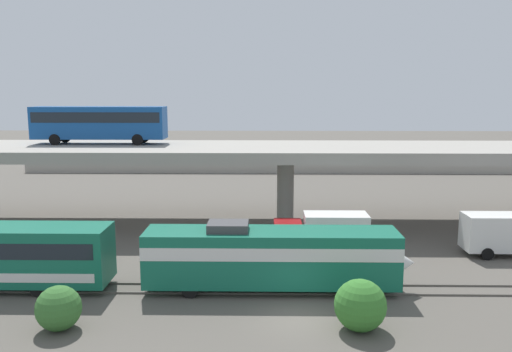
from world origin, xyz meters
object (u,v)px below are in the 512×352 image
object	(u,v)px
service_truck_west	(508,233)
parked_car_0	(394,153)
transit_bus_on_overpass	(99,121)
parked_car_5	(285,151)
parked_car_2	(449,154)
parked_car_3	(97,155)
parked_car_4	(362,152)
parked_car_1	(213,154)
train_locomotive	(284,255)
parked_car_7	(234,152)
service_truck_east	(324,233)
parked_car_6	(141,153)

from	to	relation	value
service_truck_west	parked_car_0	world-z (taller)	service_truck_west
transit_bus_on_overpass	service_truck_west	world-z (taller)	transit_bus_on_overpass
transit_bus_on_overpass	parked_car_5	size ratio (longest dim) A/B	2.81
parked_car_2	parked_car_3	world-z (taller)	same
parked_car_3	parked_car_4	world-z (taller)	same
parked_car_1	parked_car_2	world-z (taller)	same
train_locomotive	parked_car_7	bearing A→B (deg)	96.51
service_truck_east	parked_car_4	xyz separation A→B (m)	(10.98, 45.05, 0.63)
parked_car_2	train_locomotive	bearing A→B (deg)	-118.30
service_truck_west	parked_car_0	size ratio (longest dim) A/B	1.62
transit_bus_on_overpass	parked_car_6	world-z (taller)	transit_bus_on_overpass
parked_car_1	parked_car_5	size ratio (longest dim) A/B	1.00
parked_car_7	service_truck_east	bearing A→B (deg)	101.39
parked_car_1	parked_car_6	size ratio (longest dim) A/B	1.06
parked_car_0	parked_car_2	world-z (taller)	same
train_locomotive	parked_car_2	world-z (taller)	train_locomotive
parked_car_4	parked_car_0	bearing A→B (deg)	-3.89
service_truck_east	parked_car_2	size ratio (longest dim) A/B	1.47
parked_car_7	parked_car_2	bearing A→B (deg)	176.43
service_truck_east	parked_car_6	xyz separation A→B (m)	(-23.59, 43.58, 0.63)
parked_car_0	parked_car_4	xyz separation A→B (m)	(-4.97, 0.34, 0.00)
parked_car_1	parked_car_7	size ratio (longest dim) A/B	1.04
parked_car_1	parked_car_3	bearing A→B (deg)	4.40
parked_car_1	parked_car_5	world-z (taller)	same
parked_car_0	parked_car_3	size ratio (longest dim) A/B	0.98
parked_car_4	parked_car_5	size ratio (longest dim) A/B	1.07
parked_car_3	parked_car_7	size ratio (longest dim) A/B	1.04
service_truck_west	parked_car_2	size ratio (longest dim) A/B	1.47
parked_car_4	parked_car_3	bearing A→B (deg)	-174.75
parked_car_5	parked_car_4	bearing A→B (deg)	-7.31
service_truck_west	parked_car_1	distance (m)	49.75
service_truck_east	parked_car_3	xyz separation A→B (m)	(-29.81, 41.30, 0.63)
transit_bus_on_overpass	parked_car_5	world-z (taller)	transit_bus_on_overpass
train_locomotive	service_truck_east	world-z (taller)	train_locomotive
parked_car_1	parked_car_6	distance (m)	11.41
service_truck_west	parked_car_6	xyz separation A→B (m)	(-36.98, 43.58, 0.63)
service_truck_east	parked_car_0	size ratio (longest dim) A/B	1.62
parked_car_4	parked_car_6	xyz separation A→B (m)	(-34.57, -1.47, -0.00)
parked_car_3	train_locomotive	bearing A→B (deg)	-61.13
parked_car_0	parked_car_7	world-z (taller)	same
train_locomotive	parked_car_1	distance (m)	50.51
service_truck_west	parked_car_4	xyz separation A→B (m)	(-2.41, 45.05, 0.63)
service_truck_west	parked_car_6	bearing A→B (deg)	130.32
parked_car_2	parked_car_0	bearing A→B (deg)	169.98
parked_car_2	parked_car_1	bearing A→B (deg)	-178.98
service_truck_east	parked_car_1	size ratio (longest dim) A/B	1.59
parked_car_5	parked_car_7	world-z (taller)	same
service_truck_west	service_truck_east	world-z (taller)	same
parked_car_4	parked_car_5	xyz separation A→B (m)	(-12.10, 1.55, -0.00)
service_truck_west	parked_car_1	size ratio (longest dim) A/B	1.59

